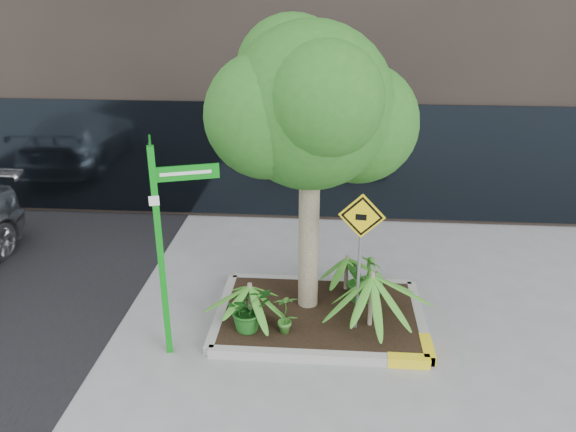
{
  "coord_description": "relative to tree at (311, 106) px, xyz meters",
  "views": [
    {
      "loc": [
        0.29,
        -7.51,
        5.07
      ],
      "look_at": [
        -0.31,
        0.2,
        1.85
      ],
      "focal_mm": 35.0,
      "sensor_mm": 36.0,
      "label": 1
    }
  ],
  "objects": [
    {
      "name": "ground",
      "position": [
        0.01,
        -0.56,
        -3.43
      ],
      "size": [
        80.0,
        80.0,
        0.0
      ],
      "primitive_type": "plane",
      "color": "gray",
      "rests_on": "ground"
    },
    {
      "name": "planter",
      "position": [
        0.24,
        -0.28,
        -3.32
      ],
      "size": [
        3.35,
        2.36,
        0.15
      ],
      "color": "#9E9E99",
      "rests_on": "ground"
    },
    {
      "name": "tree",
      "position": [
        0.0,
        0.0,
        0.0
      ],
      "size": [
        3.13,
        2.77,
        4.69
      ],
      "color": "tan",
      "rests_on": "ground"
    },
    {
      "name": "palm_front",
      "position": [
        0.99,
        -0.57,
        -2.42
      ],
      "size": [
        1.03,
        1.03,
        1.15
      ],
      "color": "tan",
      "rests_on": "ground"
    },
    {
      "name": "palm_left",
      "position": [
        -0.86,
        -0.68,
        -2.62
      ],
      "size": [
        0.8,
        0.8,
        0.88
      ],
      "color": "tan",
      "rests_on": "ground"
    },
    {
      "name": "palm_back",
      "position": [
        0.64,
        0.51,
        -2.68
      ],
      "size": [
        0.72,
        0.72,
        0.8
      ],
      "color": "tan",
      "rests_on": "ground"
    },
    {
      "name": "shrub_a",
      "position": [
        -0.87,
        -0.84,
        -2.89
      ],
      "size": [
        0.94,
        0.94,
        0.77
      ],
      "primitive_type": "imported",
      "rotation": [
        0.0,
        0.0,
        0.49
      ],
      "color": "#1B5A19",
      "rests_on": "planter"
    },
    {
      "name": "shrub_b",
      "position": [
        1.01,
        0.18,
        -2.86
      ],
      "size": [
        0.64,
        0.64,
        0.82
      ],
      "primitive_type": "imported",
      "rotation": [
        0.0,
        0.0,
        2.15
      ],
      "color": "#326F21",
      "rests_on": "planter"
    },
    {
      "name": "shrub_c",
      "position": [
        -0.3,
        -0.88,
        -2.93
      ],
      "size": [
        0.43,
        0.43,
        0.68
      ],
      "primitive_type": "imported",
      "rotation": [
        0.0,
        0.0,
        3.38
      ],
      "color": "#337123",
      "rests_on": "planter"
    },
    {
      "name": "shrub_d",
      "position": [
        0.8,
        0.11,
        -2.91
      ],
      "size": [
        0.44,
        0.44,
        0.73
      ],
      "primitive_type": "imported",
      "rotation": [
        0.0,
        0.0,
        4.82
      ],
      "color": "#215C1A",
      "rests_on": "planter"
    },
    {
      "name": "street_sign_post",
      "position": [
        -1.95,
        -1.21,
        -1.48
      ],
      "size": [
        1.11,
        0.9,
        3.15
      ],
      "rotation": [
        0.0,
        0.0,
        0.32
      ],
      "color": "#0C8B17",
      "rests_on": "ground"
    },
    {
      "name": "cattle_sign",
      "position": [
        0.78,
        -0.64,
        -1.79
      ],
      "size": [
        0.67,
        0.14,
        2.19
      ],
      "rotation": [
        0.0,
        0.0,
        -0.13
      ],
      "color": "slate",
      "rests_on": "ground"
    }
  ]
}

